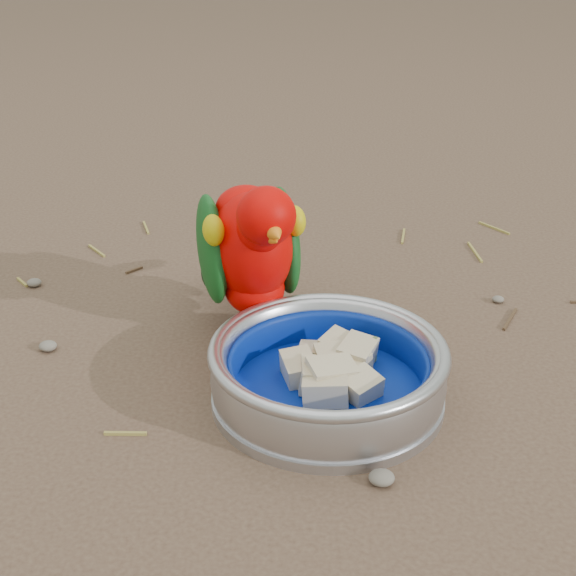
{
  "coord_description": "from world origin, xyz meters",
  "views": [
    {
      "loc": [
        0.08,
        -0.69,
        0.43
      ],
      "look_at": [
        0.08,
        0.04,
        0.08
      ],
      "focal_mm": 50.0,
      "sensor_mm": 36.0,
      "label": 1
    }
  ],
  "objects": [
    {
      "name": "bowl_wall",
      "position": [
        0.12,
        -0.05,
        0.04
      ],
      "size": [
        0.22,
        0.22,
        0.04
      ],
      "primitive_type": null,
      "color": "#B2B2BA",
      "rests_on": "food_bowl"
    },
    {
      "name": "ground",
      "position": [
        0.0,
        0.0,
        0.0
      ],
      "size": [
        60.0,
        60.0,
        0.0
      ],
      "primitive_type": "plane",
      "color": "brown"
    },
    {
      "name": "ground_debris",
      "position": [
        -0.03,
        0.05,
        0.0
      ],
      "size": [
        0.9,
        0.8,
        0.01
      ],
      "primitive_type": null,
      "color": "olive",
      "rests_on": "ground"
    },
    {
      "name": "fruit_wedges",
      "position": [
        0.12,
        -0.05,
        0.03
      ],
      "size": [
        0.13,
        0.13,
        0.03
      ],
      "primitive_type": null,
      "color": "#C8B790",
      "rests_on": "food_bowl"
    },
    {
      "name": "food_bowl",
      "position": [
        0.12,
        -0.05,
        0.01
      ],
      "size": [
        0.22,
        0.22,
        0.02
      ],
      "primitive_type": "cylinder",
      "color": "#B2B2BA",
      "rests_on": "ground"
    },
    {
      "name": "lory_parrot",
      "position": [
        0.04,
        0.08,
        0.09
      ],
      "size": [
        0.17,
        0.25,
        0.18
      ],
      "primitive_type": null,
      "rotation": [
        0.0,
        0.0,
        -2.84
      ],
      "color": "#CF0300",
      "rests_on": "ground"
    }
  ]
}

